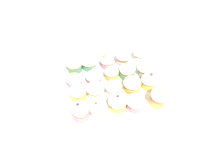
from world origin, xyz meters
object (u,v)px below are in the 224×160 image
(cupcake_0, at_px, (80,111))
(cupcake_1, at_px, (98,107))
(cupcake_3, at_px, (136,101))
(cupcake_16, at_px, (88,61))
(cupcake_6, at_px, (95,88))
(cupcake_5, at_px, (77,90))
(cupcake_12, at_px, (111,71))
(cupcake_13, at_px, (127,70))
(cupcake_11, at_px, (94,75))
(cupcake_18, at_px, (123,56))
(cupcake_10, at_px, (74,79))
(cupcake_14, at_px, (145,67))
(cupcake_17, at_px, (106,60))
(cupcake_7, at_px, (113,86))
(cupcake_9, at_px, (149,79))
(baking_tray, at_px, (112,86))
(cupcake_4, at_px, (159,97))
(cupcake_8, at_px, (132,83))
(cupcake_15, at_px, (74,64))
(cupcake_2, at_px, (118,101))
(cupcake_19, at_px, (141,52))

(cupcake_0, relative_size, cupcake_1, 0.95)
(cupcake_3, xyz_separation_m, cupcake_16, (-0.13, 0.21, -0.01))
(cupcake_6, bearing_deg, cupcake_5, 176.01)
(cupcake_12, xyz_separation_m, cupcake_13, (0.06, -0.00, -0.00))
(cupcake_11, distance_m, cupcake_18, 0.15)
(cupcake_10, distance_m, cupcake_12, 0.14)
(cupcake_3, relative_size, cupcake_14, 1.09)
(cupcake_13, bearing_deg, cupcake_17, 137.63)
(cupcake_7, bearing_deg, cupcake_1, -131.50)
(cupcake_16, bearing_deg, cupcake_10, -130.18)
(cupcake_3, bearing_deg, cupcake_9, 48.13)
(cupcake_16, bearing_deg, cupcake_9, -33.06)
(baking_tray, relative_size, cupcake_10, 5.24)
(cupcake_9, xyz_separation_m, cupcake_18, (-0.07, 0.13, 0.00))
(baking_tray, xyz_separation_m, cupcake_16, (-0.07, 0.10, 0.04))
(cupcake_11, relative_size, cupcake_14, 1.16)
(cupcake_6, bearing_deg, baking_tray, 24.74)
(cupcake_10, bearing_deg, cupcake_0, -86.47)
(cupcake_1, relative_size, cupcake_10, 1.07)
(cupcake_0, relative_size, cupcake_4, 0.98)
(cupcake_6, relative_size, cupcake_17, 1.09)
(cupcake_5, xyz_separation_m, cupcake_6, (0.06, -0.00, -0.00))
(cupcake_8, bearing_deg, cupcake_10, 163.79)
(cupcake_1, height_order, cupcake_8, cupcake_1)
(cupcake_9, bearing_deg, cupcake_12, 152.62)
(cupcake_1, xyz_separation_m, cupcake_15, (-0.06, 0.21, -0.00))
(cupcake_14, bearing_deg, cupcake_2, -136.72)
(cupcake_15, bearing_deg, cupcake_2, -56.85)
(cupcake_14, bearing_deg, cupcake_12, 176.83)
(cupcake_12, distance_m, cupcake_19, 0.15)
(cupcake_17, bearing_deg, cupcake_9, -42.88)
(cupcake_1, height_order, cupcake_4, cupcake_1)
(cupcake_9, distance_m, cupcake_12, 0.14)
(cupcake_3, bearing_deg, cupcake_13, 87.89)
(cupcake_1, relative_size, cupcake_16, 1.17)
(cupcake_8, bearing_deg, cupcake_11, 155.79)
(cupcake_0, xyz_separation_m, cupcake_12, (0.13, 0.14, -0.00))
(cupcake_3, xyz_separation_m, cupcake_6, (-0.13, 0.08, -0.00))
(cupcake_1, bearing_deg, cupcake_3, -1.16)
(cupcake_17, bearing_deg, cupcake_19, 4.62)
(cupcake_11, bearing_deg, cupcake_5, -140.45)
(cupcake_5, xyz_separation_m, cupcake_19, (0.27, 0.13, -0.00))
(cupcake_2, relative_size, cupcake_16, 1.10)
(cupcake_0, height_order, cupcake_7, cupcake_0)
(cupcake_3, xyz_separation_m, cupcake_13, (0.01, 0.14, -0.01))
(cupcake_19, bearing_deg, cupcake_1, -134.02)
(cupcake_5, xyz_separation_m, cupcake_9, (0.26, -0.00, -0.00))
(cupcake_4, relative_size, cupcake_7, 1.09)
(cupcake_5, xyz_separation_m, cupcake_18, (0.19, 0.13, 0.00))
(cupcake_9, relative_size, cupcake_13, 1.07)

